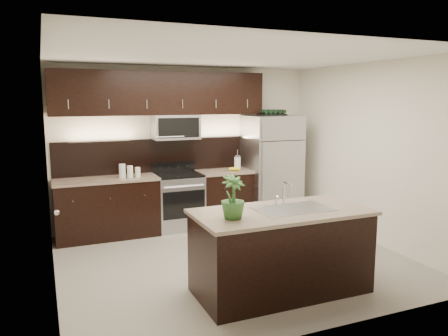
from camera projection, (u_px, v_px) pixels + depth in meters
name	position (u px, v px, depth m)	size (l,w,h in m)	color
ground	(233.00, 260.00, 5.92)	(4.50, 4.50, 0.00)	gray
room_walls	(227.00, 135.00, 5.58)	(4.52, 4.02, 2.71)	silver
counter_run	(167.00, 202.00, 7.21)	(3.51, 0.65, 0.94)	black
upper_fixtures	(164.00, 100.00, 7.09)	(3.49, 0.40, 1.66)	black
island	(281.00, 251.00, 4.89)	(1.96, 0.96, 0.94)	black
sink_faucet	(293.00, 207.00, 4.88)	(0.84, 0.50, 0.28)	silver
refrigerator	(271.00, 168.00, 7.81)	(0.90, 0.81, 1.87)	#B2B2B7
wine_rack	(272.00, 113.00, 7.66)	(0.46, 0.29, 0.11)	black
plant	(233.00, 197.00, 4.45)	(0.25, 0.25, 0.45)	#2D5923
canisters	(128.00, 171.00, 6.83)	(0.33, 0.12, 0.22)	silver
french_press	(237.00, 163.00, 7.55)	(0.12, 0.12, 0.34)	silver
bananas	(231.00, 169.00, 7.49)	(0.20, 0.16, 0.06)	yellow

